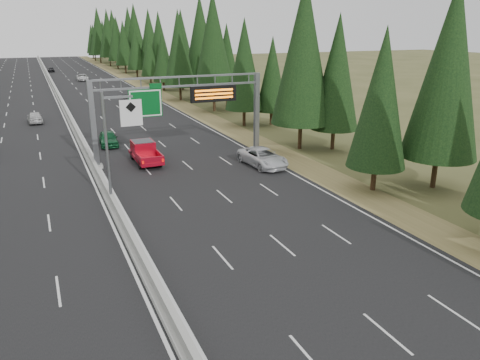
{
  "coord_description": "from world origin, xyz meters",
  "views": [
    {
      "loc": [
        -4.21,
        -7.04,
        12.16
      ],
      "look_at": [
        7.75,
        20.0,
        2.45
      ],
      "focal_mm": 35.0,
      "sensor_mm": 36.0,
      "label": 1
    }
  ],
  "objects": [
    {
      "name": "silver_minivan",
      "position": [
        14.24,
        29.58,
        0.88
      ],
      "size": [
        3.14,
        5.96,
        1.6
      ],
      "primitive_type": "imported",
      "rotation": [
        0.0,
        0.0,
        0.09
      ],
      "color": "silver",
      "rests_on": "road"
    },
    {
      "name": "car_onc_white",
      "position": [
        -4.26,
        59.66,
        0.83
      ],
      "size": [
        1.99,
        4.51,
        1.51
      ],
      "primitive_type": "imported",
      "rotation": [
        0.0,
        0.0,
        3.19
      ],
      "color": "silver",
      "rests_on": "road"
    },
    {
      "name": "sign_gantry",
      "position": [
        8.92,
        34.88,
        5.27
      ],
      "size": [
        16.75,
        0.98,
        7.8
      ],
      "color": "slate",
      "rests_on": "road"
    },
    {
      "name": "car_ahead_dkred",
      "position": [
        14.5,
        75.69,
        0.8
      ],
      "size": [
        1.95,
        4.47,
        1.43
      ],
      "primitive_type": "imported",
      "rotation": [
        0.0,
        0.0,
        -0.1
      ],
      "color": "#5C0D19",
      "rests_on": "road"
    },
    {
      "name": "red_pickup",
      "position": [
        4.72,
        35.33,
        1.13
      ],
      "size": [
        2.08,
        5.81,
        1.89
      ],
      "color": "black",
      "rests_on": "road"
    },
    {
      "name": "car_ahead_green",
      "position": [
        2.63,
        43.09,
        0.86
      ],
      "size": [
        2.18,
        4.68,
        1.55
      ],
      "primitive_type": "imported",
      "rotation": [
        0.0,
        0.0,
        -0.08
      ],
      "color": "#14572D",
      "rests_on": "road"
    },
    {
      "name": "shoulder_right",
      "position": [
        17.8,
        80.0,
        0.03
      ],
      "size": [
        3.6,
        260.0,
        0.06
      ],
      "primitive_type": "cube",
      "color": "olive",
      "rests_on": "ground"
    },
    {
      "name": "median_barrier",
      "position": [
        0.0,
        80.0,
        0.41
      ],
      "size": [
        0.7,
        260.0,
        0.85
      ],
      "color": "gray",
      "rests_on": "road"
    },
    {
      "name": "hov_sign_pole",
      "position": [
        0.58,
        24.97,
        4.72
      ],
      "size": [
        2.8,
        0.5,
        8.0
      ],
      "color": "slate",
      "rests_on": "road"
    },
    {
      "name": "car_ahead_far",
      "position": [
        1.5,
        136.91,
        0.76
      ],
      "size": [
        1.74,
        4.05,
        1.36
      ],
      "primitive_type": "imported",
      "rotation": [
        0.0,
        0.0,
        0.03
      ],
      "color": "black",
      "rests_on": "road"
    },
    {
      "name": "car_ahead_dkgrey",
      "position": [
        10.08,
        67.35,
        0.91
      ],
      "size": [
        2.5,
        5.76,
        1.65
      ],
      "primitive_type": "imported",
      "rotation": [
        0.0,
        0.0,
        0.03
      ],
      "color": "black",
      "rests_on": "road"
    },
    {
      "name": "tree_row_right",
      "position": [
        22.2,
        78.34,
        9.1
      ],
      "size": [
        11.64,
        244.99,
        18.62
      ],
      "color": "black",
      "rests_on": "ground"
    },
    {
      "name": "car_ahead_white",
      "position": [
        7.07,
        110.08,
        0.83
      ],
      "size": [
        2.71,
        5.48,
        1.49
      ],
      "primitive_type": "imported",
      "rotation": [
        0.0,
        0.0,
        -0.04
      ],
      "color": "silver",
      "rests_on": "road"
    },
    {
      "name": "road",
      "position": [
        0.0,
        80.0,
        0.04
      ],
      "size": [
        32.0,
        260.0,
        0.08
      ],
      "primitive_type": "cube",
      "color": "black",
      "rests_on": "ground"
    }
  ]
}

